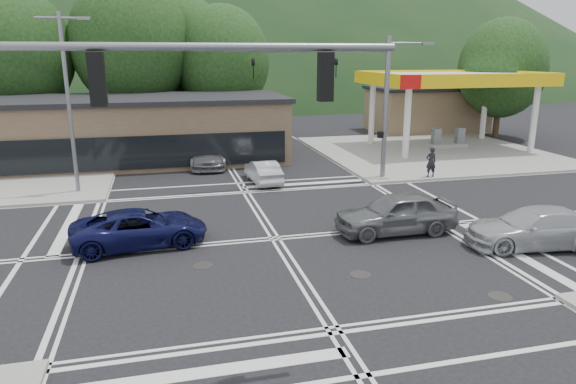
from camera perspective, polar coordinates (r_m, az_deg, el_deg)
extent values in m
plane|color=black|center=(20.34, -1.43, -5.19)|extent=(120.00, 120.00, 0.00)
cube|color=gray|center=(39.29, 15.48, 4.37)|extent=(16.00, 16.00, 0.15)
cylinder|color=silver|center=(35.77, 13.08, 7.44)|extent=(0.44, 0.44, 5.00)
cylinder|color=silver|center=(41.17, 9.31, 8.61)|extent=(0.44, 0.44, 5.00)
cylinder|color=silver|center=(41.24, 25.69, 7.33)|extent=(0.44, 0.44, 5.00)
cylinder|color=silver|center=(46.01, 20.98, 8.49)|extent=(0.44, 0.44, 5.00)
cube|color=silver|center=(40.57, 17.84, 11.97)|extent=(12.00, 8.00, 0.60)
cube|color=yellow|center=(37.22, 21.08, 11.46)|extent=(12.20, 0.25, 0.90)
cube|color=yellow|center=(44.04, 15.09, 12.37)|extent=(12.20, 0.25, 0.90)
cube|color=yellow|center=(37.81, 9.87, 12.27)|extent=(0.25, 8.20, 0.90)
cube|color=yellow|center=(43.99, 24.66, 11.53)|extent=(0.25, 8.20, 0.90)
cube|color=red|center=(34.27, 13.47, 11.81)|extent=(1.40, 0.12, 0.90)
cube|color=gray|center=(41.11, 17.27, 4.94)|extent=(3.00, 1.00, 0.30)
cube|color=slate|center=(40.49, 16.13, 5.89)|extent=(0.60, 0.50, 1.30)
cube|color=slate|center=(41.52, 18.54, 5.92)|extent=(0.60, 0.50, 1.30)
cube|color=#846B4F|center=(50.10, 15.12, 8.74)|extent=(10.00, 6.00, 3.80)
cube|color=brown|center=(36.20, -20.07, 6.20)|extent=(24.00, 8.00, 4.00)
ellipsoid|color=#163218|center=(108.93, -11.93, 11.15)|extent=(252.00, 126.00, 140.00)
cylinder|color=#382619|center=(44.01, -27.06, 7.47)|extent=(0.50, 0.50, 4.84)
ellipsoid|color=black|center=(43.76, -27.82, 13.59)|extent=(8.00, 8.00, 9.20)
cylinder|color=#382619|center=(42.90, -16.56, 8.63)|extent=(0.50, 0.50, 5.28)
ellipsoid|color=black|center=(42.67, -17.10, 15.52)|extent=(9.00, 9.00, 10.35)
cylinder|color=#382619|center=(43.20, -7.12, 8.59)|extent=(0.50, 0.50, 4.40)
ellipsoid|color=black|center=(42.93, -7.31, 14.30)|extent=(7.60, 7.60, 8.74)
cylinder|color=#382619|center=(46.90, -11.42, 9.19)|extent=(0.50, 0.50, 4.84)
ellipsoid|color=black|center=(46.67, -11.73, 14.97)|extent=(8.40, 8.40, 9.66)
cylinder|color=#382619|center=(48.02, 22.24, 7.98)|extent=(0.50, 0.50, 3.96)
ellipsoid|color=black|center=(47.77, 22.71, 12.58)|extent=(7.20, 7.20, 8.28)
cylinder|color=slate|center=(28.09, -23.15, 8.72)|extent=(0.20, 0.20, 9.00)
cylinder|color=slate|center=(28.02, -24.08, 17.25)|extent=(2.20, 0.12, 0.12)
cube|color=slate|center=(27.87, -21.75, 17.50)|extent=(0.60, 0.25, 0.15)
cylinder|color=slate|center=(29.66, 10.80, 8.96)|extent=(0.28, 0.28, 8.00)
cylinder|color=slate|center=(27.93, 2.38, 15.42)|extent=(9.00, 0.16, 0.16)
imported|color=black|center=(28.39, 5.35, 13.55)|extent=(0.16, 0.20, 1.00)
imported|color=black|center=(27.26, -3.88, 13.51)|extent=(0.16, 0.20, 1.00)
cylinder|color=slate|center=(30.02, 13.31, 15.79)|extent=(2.40, 0.12, 0.12)
cube|color=slate|center=(30.53, 15.22, 15.66)|extent=(0.70, 0.30, 0.15)
cube|color=black|center=(29.74, 10.22, 6.28)|extent=(0.25, 0.30, 0.35)
cylinder|color=slate|center=(10.43, -12.24, 15.50)|extent=(9.00, 0.16, 0.16)
cube|color=black|center=(10.49, -20.43, 11.62)|extent=(0.30, 0.25, 1.00)
cube|color=black|center=(10.97, 4.19, 12.62)|extent=(0.30, 0.25, 1.00)
imported|color=#0D0F3B|center=(20.19, -16.14, -3.88)|extent=(5.25, 2.89, 1.39)
imported|color=#5C5E61|center=(21.17, 11.87, -2.30)|extent=(4.93, 2.01, 1.68)
imported|color=#A3A6AA|center=(21.42, 25.70, -3.59)|extent=(5.39, 2.92, 1.48)
imported|color=#B0B1B7|center=(28.87, -2.78, 2.28)|extent=(1.57, 3.96, 1.28)
imported|color=beige|center=(38.93, -1.90, 5.99)|extent=(2.14, 5.09, 1.72)
imported|color=slate|center=(33.57, -8.86, 4.18)|extent=(2.68, 5.52, 1.55)
imported|color=black|center=(30.70, 15.60, 3.24)|extent=(0.63, 0.42, 1.74)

